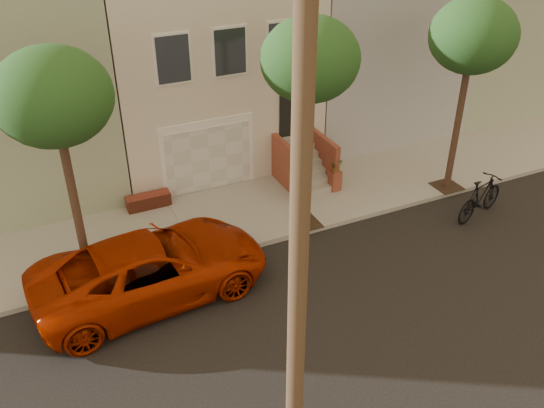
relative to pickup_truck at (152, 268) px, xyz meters
name	(u,v)px	position (x,y,z in m)	size (l,w,h in m)	color
ground	(342,314)	(4.05, -2.78, -0.84)	(90.00, 90.00, 0.00)	black
sidewalk	(256,210)	(4.05, 2.57, -0.77)	(40.00, 3.70, 0.15)	gray
house_row	(191,52)	(4.05, 8.41, 2.80)	(33.10, 11.70, 7.00)	beige
tree_left	(53,99)	(-1.45, 1.12, 4.41)	(2.70, 2.57, 6.30)	#2D2116
tree_mid	(310,61)	(5.05, 1.12, 4.41)	(2.70, 2.57, 6.30)	#2D2116
tree_right	(473,37)	(10.55, 1.12, 4.41)	(2.70, 2.57, 6.30)	#2D2116
pickup_truck	(152,268)	(0.00, 0.00, 0.00)	(2.79, 6.06, 1.68)	#A42000
motorcycle	(481,197)	(10.35, -0.63, -0.15)	(0.65, 2.29, 1.38)	black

